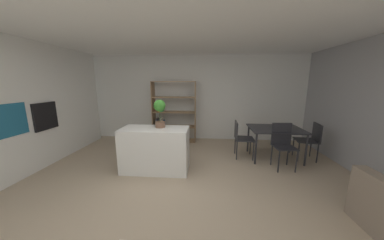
# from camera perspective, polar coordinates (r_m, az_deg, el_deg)

# --- Properties ---
(ground_plane) EXTENTS (9.88, 9.88, 0.00)m
(ground_plane) POSITION_cam_1_polar(r_m,az_deg,el_deg) (3.41, -5.78, -20.57)
(ground_plane) COLOR tan
(ceiling_slab) EXTENTS (7.18, 6.21, 0.06)m
(ceiling_slab) POSITION_cam_1_polar(r_m,az_deg,el_deg) (3.02, -6.92, 27.76)
(ceiling_slab) COLOR white
(ceiling_slab) RESTS_ON ground_plane
(back_partition) EXTENTS (7.18, 0.06, 2.63)m
(back_partition) POSITION_cam_1_polar(r_m,az_deg,el_deg) (5.96, -0.72, 6.71)
(back_partition) COLOR silver
(back_partition) RESTS_ON ground_plane
(built_in_oven) EXTENTS (0.06, 0.57, 0.58)m
(built_in_oven) POSITION_cam_1_polar(r_m,az_deg,el_deg) (5.07, -38.19, 0.97)
(built_in_oven) COLOR black
(built_in_oven) RESTS_ON ground_plane
(kitchen_island) EXTENTS (1.35, 0.63, 0.90)m
(kitchen_island) POSITION_cam_1_polar(r_m,az_deg,el_deg) (3.96, -11.11, -8.81)
(kitchen_island) COLOR white
(kitchen_island) RESTS_ON ground_plane
(potted_plant_on_island) EXTENTS (0.24, 0.24, 0.57)m
(potted_plant_on_island) POSITION_cam_1_polar(r_m,az_deg,el_deg) (3.83, -9.83, 2.87)
(potted_plant_on_island) COLOR brown
(potted_plant_on_island) RESTS_ON kitchen_island
(open_bookshelf) EXTENTS (1.31, 0.37, 1.84)m
(open_bookshelf) POSITION_cam_1_polar(r_m,az_deg,el_deg) (5.77, -6.41, 1.39)
(open_bookshelf) COLOR #997551
(open_bookshelf) RESTS_ON ground_plane
(dining_table) EXTENTS (1.19, 0.91, 0.74)m
(dining_table) POSITION_cam_1_polar(r_m,az_deg,el_deg) (4.84, 24.13, -3.09)
(dining_table) COLOR #232328
(dining_table) RESTS_ON ground_plane
(dining_chair_near) EXTENTS (0.45, 0.44, 0.96)m
(dining_chair_near) POSITION_cam_1_polar(r_m,az_deg,el_deg) (4.44, 25.96, -5.94)
(dining_chair_near) COLOR #232328
(dining_chair_near) RESTS_ON ground_plane
(dining_chair_island_side) EXTENTS (0.46, 0.47, 0.89)m
(dining_chair_island_side) POSITION_cam_1_polar(r_m,az_deg,el_deg) (4.68, 14.58, -4.68)
(dining_chair_island_side) COLOR #232328
(dining_chair_island_side) RESTS_ON ground_plane
(dining_chair_window_side) EXTENTS (0.51, 0.50, 0.88)m
(dining_chair_window_side) POSITION_cam_1_polar(r_m,az_deg,el_deg) (5.20, 32.50, -4.63)
(dining_chair_window_side) COLOR #232328
(dining_chair_window_side) RESTS_ON ground_plane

